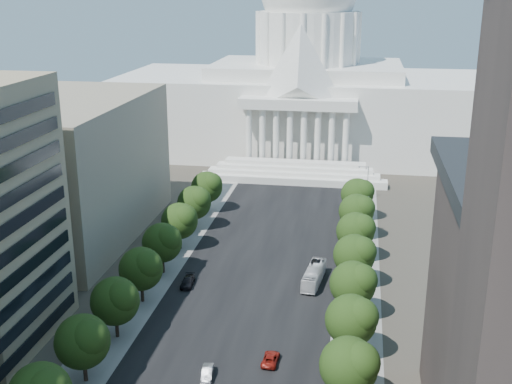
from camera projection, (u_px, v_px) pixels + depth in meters
The scene contains 27 objects.
road_asphalt at pixel (261, 266), 125.87m from camera, with size 30.00×260.00×0.01m, color black.
sidewalk_left at pixel (168, 260), 128.83m from camera, with size 8.00×260.00×0.02m, color gray.
sidewalk_right at pixel (359, 273), 122.91m from camera, with size 8.00×260.00×0.02m, color gray.
capitol at pixel (306, 91), 208.94m from camera, with size 120.00×56.00×73.00m.
office_block_left_far at pixel (49, 168), 138.17m from camera, with size 38.00×52.00×30.00m, color gray.
tree_l_d at pixel (84, 341), 87.01m from camera, with size 7.79×7.60×9.97m.
tree_l_e at pixel (117, 300), 98.28m from camera, with size 7.79×7.60×9.97m.
tree_l_f at pixel (142, 268), 109.56m from camera, with size 7.79×7.60×9.97m.
tree_l_g at pixel (163, 242), 120.83m from camera, with size 7.79×7.60×9.97m.
tree_l_h at pixel (181, 220), 132.11m from camera, with size 7.79×7.60×9.97m.
tree_l_i at pixel (195, 202), 143.39m from camera, with size 7.79×7.60×9.97m.
tree_l_j at pixel (208, 186), 154.66m from camera, with size 7.79×7.60×9.97m.
tree_r_d at pixel (351, 365), 81.40m from camera, with size 7.79×7.60×9.97m.
tree_r_e at pixel (353, 319), 92.67m from camera, with size 7.79×7.60×9.97m.
tree_r_f at pixel (355, 283), 103.95m from camera, with size 7.79×7.60×9.97m.
tree_r_g at pixel (356, 254), 115.23m from camera, with size 7.79×7.60×9.97m.
tree_r_h at pixel (357, 230), 126.50m from camera, with size 7.79×7.60×9.97m.
tree_r_i at pixel (358, 210), 137.78m from camera, with size 7.79×7.60×9.97m.
tree_r_j at pixel (359, 194), 149.05m from camera, with size 7.79×7.60×9.97m.
streetlight_c at pixel (364, 323), 92.81m from camera, with size 2.61×0.44×9.00m.
streetlight_d at pixel (365, 255), 116.30m from camera, with size 2.61×0.44×9.00m.
streetlight_e at pixel (365, 210), 139.79m from camera, with size 2.61×0.44×9.00m.
streetlight_f at pixel (366, 178), 163.28m from camera, with size 2.61×0.44×9.00m.
car_silver at pixel (207, 373), 89.79m from camera, with size 1.44×4.14×1.36m, color #B2B3BA.
car_red at pixel (271, 359), 93.21m from camera, with size 2.20×4.77×1.32m, color maroon.
car_dark_b at pixel (188, 282), 117.36m from camera, with size 2.10×5.18×1.50m, color black.
city_bus at pixel (314, 275), 118.13m from camera, with size 2.66×11.35×3.16m, color silver.
Camera 1 is at (17.95, -24.06, 52.20)m, focal length 45.00 mm.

